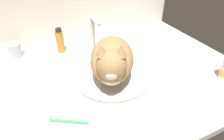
% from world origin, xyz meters
% --- Properties ---
extents(countertop, '(1.17, 0.84, 0.03)m').
position_xyz_m(countertop, '(0.00, 0.00, 0.01)').
color(countertop, silver).
rests_on(countertop, ground).
extents(backsplash_wall, '(1.17, 0.02, 0.39)m').
position_xyz_m(backsplash_wall, '(0.00, 0.43, 0.20)').
color(backsplash_wall, silver).
rests_on(backsplash_wall, ground).
extents(sink_basin, '(0.33, 0.33, 0.03)m').
position_xyz_m(sink_basin, '(-0.02, -0.02, 0.04)').
color(sink_basin, white).
rests_on(sink_basin, countertop).
extents(faucet, '(0.19, 0.11, 0.21)m').
position_xyz_m(faucet, '(-0.02, 0.18, 0.11)').
color(faucet, silver).
rests_on(faucet, countertop).
extents(cat, '(0.29, 0.38, 0.20)m').
position_xyz_m(cat, '(-0.03, -0.04, 0.13)').
color(cat, tan).
rests_on(cat, sink_basin).
extents(metal_jar, '(0.06, 0.06, 0.07)m').
position_xyz_m(metal_jar, '(-0.37, 0.35, 0.07)').
color(metal_jar, '#B2B5BA').
rests_on(metal_jar, countertop).
extents(amber_bottle, '(0.04, 0.04, 0.13)m').
position_xyz_m(amber_bottle, '(-0.16, 0.30, 0.09)').
color(amber_bottle, '#C67A23').
rests_on(amber_bottle, countertop).
extents(toothbrush, '(0.14, 0.09, 0.02)m').
position_xyz_m(toothbrush, '(-0.26, -0.17, 0.04)').
color(toothbrush, '#3FB266').
rests_on(toothbrush, countertop).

